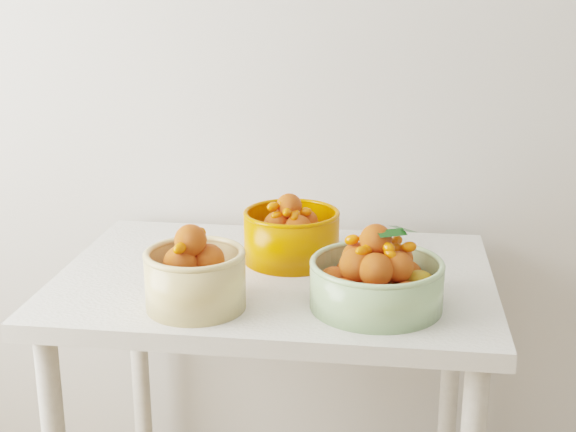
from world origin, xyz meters
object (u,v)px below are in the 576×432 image
table (275,311)px  bowl_cream (195,276)px  bowl_green (376,279)px  bowl_orange (291,234)px

table → bowl_cream: bearing=-122.4°
table → bowl_cream: size_ratio=4.22×
bowl_green → bowl_orange: size_ratio=0.97×
bowl_green → bowl_orange: 0.33m
bowl_cream → bowl_orange: size_ratio=0.78×
bowl_cream → bowl_green: 0.38m
bowl_orange → bowl_green: bearing=-50.6°
bowl_orange → table: bearing=-105.9°
table → bowl_green: bowl_green is taller
bowl_cream → bowl_green: bearing=7.7°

